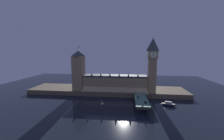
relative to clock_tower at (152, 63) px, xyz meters
name	(u,v)px	position (x,y,z in m)	size (l,w,h in m)	color
ground_plane	(102,102)	(-60.67, -26.40, -44.02)	(400.00, 400.00, 0.00)	black
embankment	(107,90)	(-60.67, 12.60, -40.92)	(220.00, 42.00, 6.20)	brown
parliament_hall	(115,83)	(-48.30, 3.28, -27.31)	(84.70, 18.70, 25.26)	#9E845B
clock_tower	(152,63)	(0.00, 0.00, 0.00)	(12.06, 12.17, 71.45)	#9E845B
victoria_tower	(79,70)	(-98.99, 2.39, -10.65)	(14.87, 14.87, 60.09)	#9E845B
bridge	(141,101)	(-16.40, -31.40, -38.98)	(13.91, 46.00, 7.31)	#4C7560
car_northbound_lead	(138,97)	(-19.46, -29.01, -35.99)	(2.07, 3.93, 1.54)	navy
car_southbound_lead	(145,102)	(-13.33, -43.93, -36.00)	(2.12, 4.06, 1.51)	black
car_southbound_trail	(142,94)	(-13.33, -17.90, -36.01)	(1.95, 4.14, 1.51)	silver
pedestrian_near_rail	(136,102)	(-22.52, -44.91, -35.77)	(0.38, 0.38, 1.78)	black
pedestrian_mid_walk	(146,97)	(-10.27, -27.29, -35.73)	(0.38, 0.38, 1.84)	black
street_lamp_near	(136,100)	(-22.92, -46.12, -32.98)	(1.34, 0.60, 5.95)	#2D3333
street_lamp_mid	(147,96)	(-9.87, -31.40, -33.03)	(1.34, 0.60, 5.88)	#2D3333
street_lamp_far	(134,91)	(-22.92, -16.68, -32.85)	(1.34, 0.60, 6.16)	#2D3333
boat_downstream	(168,104)	(13.34, -29.82, -42.34)	(15.77, 7.71, 4.60)	#1E2842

